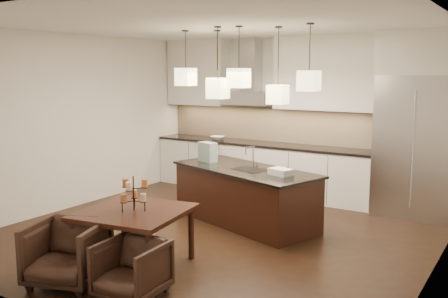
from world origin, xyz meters
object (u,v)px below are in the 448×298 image
Objects in this scene: dining_table at (135,238)px; armchair_right at (132,269)px; refrigerator at (418,147)px; armchair_left at (67,253)px; island_body at (245,197)px.

dining_table is 1.78× the size of armchair_right.
armchair_right is at bearing -111.45° from refrigerator.
dining_table is 1.50× the size of armchair_left.
refrigerator is 3.46× the size of armchair_right.
refrigerator is at bearing 64.38° from armchair_right.
armchair_left is 0.79m from armchair_right.
dining_table reaches higher than armchair_right.
refrigerator is 0.97× the size of island_body.
armchair_right is at bearing -9.88° from armchair_left.
dining_table is 0.77m from armchair_right.
dining_table is at bearing 125.70° from armchair_right.
refrigerator reaches higher than island_body.
island_body is 3.56× the size of armchair_right.
island_body is at bearing 74.94° from dining_table.
island_body is 2.00× the size of dining_table.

